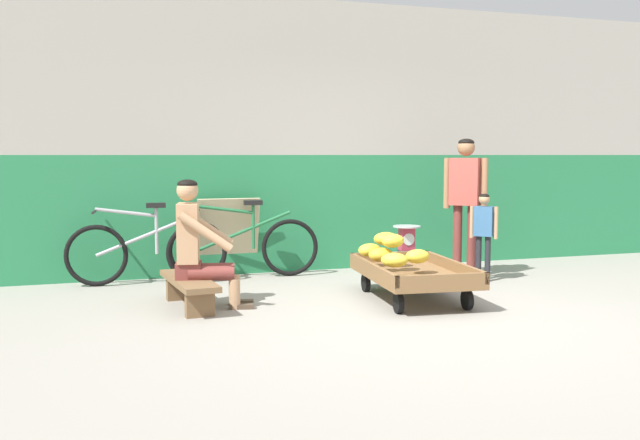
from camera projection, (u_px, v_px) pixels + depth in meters
ground_plane at (429, 318)px, 5.91m from camera, size 80.00×80.00×0.00m
back_wall at (321, 137)px, 8.43m from camera, size 16.00×0.30×3.12m
banana_cart at (413, 275)px, 6.64m from camera, size 0.98×1.52×0.36m
banana_pile at (390, 250)px, 6.66m from camera, size 0.58×0.94×0.26m
low_bench at (189, 286)px, 6.30m from camera, size 0.40×1.12×0.27m
vendor_seated at (198, 244)px, 6.28m from camera, size 0.72×0.56×1.14m
plastic_crate at (406, 266)px, 7.71m from camera, size 0.36×0.28×0.30m
weighing_scale at (407, 239)px, 7.68m from camera, size 0.30×0.30×0.29m
bicycle_near_left at (147, 251)px, 7.43m from camera, size 1.66×0.48×0.86m
bicycle_far_left at (244, 246)px, 7.84m from camera, size 1.66×0.48×0.86m
sign_board at (228, 237)px, 7.99m from camera, size 0.70×0.25×0.88m
customer_adult at (465, 191)px, 7.85m from camera, size 0.37×0.37×1.53m
customer_child at (484, 227)px, 7.61m from camera, size 0.23×0.22×0.94m
shopping_bag at (446, 275)px, 7.31m from camera, size 0.18×0.12×0.24m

